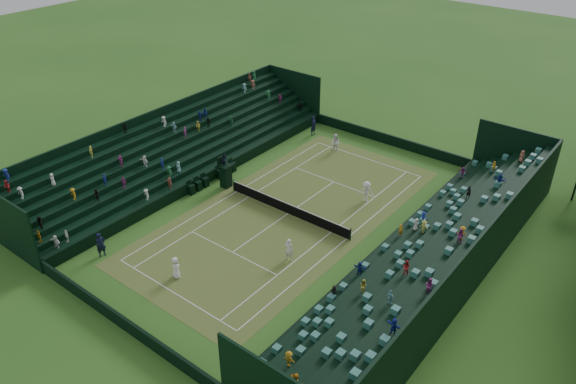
{
  "coord_description": "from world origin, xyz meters",
  "views": [
    {
      "loc": [
        22.86,
        -29.1,
        24.14
      ],
      "look_at": [
        0.0,
        0.0,
        2.0
      ],
      "focal_mm": 35.0,
      "sensor_mm": 36.0,
      "label": 1
    }
  ],
  "objects_px": {
    "umpire_chair": "(225,173)",
    "player_near_east": "(289,249)",
    "tennis_net": "(288,208)",
    "player_far_west": "(335,143)",
    "player_near_west": "(176,268)",
    "player_far_east": "(366,191)"
  },
  "relations": [
    {
      "from": "umpire_chair",
      "to": "player_near_east",
      "type": "distance_m",
      "value": 11.47
    },
    {
      "from": "tennis_net",
      "to": "player_far_west",
      "type": "distance_m",
      "value": 11.78
    },
    {
      "from": "player_near_east",
      "to": "player_near_west",
      "type": "bearing_deg",
      "value": 39.69
    },
    {
      "from": "tennis_net",
      "to": "player_near_east",
      "type": "distance_m",
      "value": 5.88
    },
    {
      "from": "tennis_net",
      "to": "player_far_west",
      "type": "bearing_deg",
      "value": 105.75
    },
    {
      "from": "tennis_net",
      "to": "player_near_west",
      "type": "distance_m",
      "value": 10.75
    },
    {
      "from": "player_far_west",
      "to": "player_near_west",
      "type": "bearing_deg",
      "value": -83.73
    },
    {
      "from": "player_far_east",
      "to": "player_near_east",
      "type": "bearing_deg",
      "value": -115.16
    },
    {
      "from": "umpire_chair",
      "to": "player_near_east",
      "type": "xyz_separation_m",
      "value": [
        10.46,
        -4.68,
        -0.43
      ]
    },
    {
      "from": "tennis_net",
      "to": "player_far_west",
      "type": "height_order",
      "value": "player_far_west"
    },
    {
      "from": "player_near_east",
      "to": "player_far_east",
      "type": "relative_size",
      "value": 0.98
    },
    {
      "from": "player_near_west",
      "to": "player_near_east",
      "type": "xyz_separation_m",
      "value": [
        4.72,
        6.12,
        0.08
      ]
    },
    {
      "from": "tennis_net",
      "to": "player_near_east",
      "type": "relative_size",
      "value": 6.6
    },
    {
      "from": "player_near_west",
      "to": "player_far_east",
      "type": "distance_m",
      "value": 16.83
    },
    {
      "from": "player_far_east",
      "to": "player_near_west",
      "type": "bearing_deg",
      "value": -131.2
    },
    {
      "from": "tennis_net",
      "to": "player_near_west",
      "type": "xyz_separation_m",
      "value": [
        -1.05,
        -10.7,
        0.28
      ]
    },
    {
      "from": "player_near_east",
      "to": "player_far_east",
      "type": "height_order",
      "value": "player_far_east"
    },
    {
      "from": "umpire_chair",
      "to": "player_far_east",
      "type": "distance_m",
      "value": 11.85
    },
    {
      "from": "player_near_west",
      "to": "player_far_west",
      "type": "bearing_deg",
      "value": -67.04
    },
    {
      "from": "player_far_west",
      "to": "player_far_east",
      "type": "distance_m",
      "value": 9.15
    },
    {
      "from": "player_near_east",
      "to": "player_far_east",
      "type": "distance_m",
      "value": 10.0
    },
    {
      "from": "tennis_net",
      "to": "player_far_east",
      "type": "bearing_deg",
      "value": 55.06
    }
  ]
}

